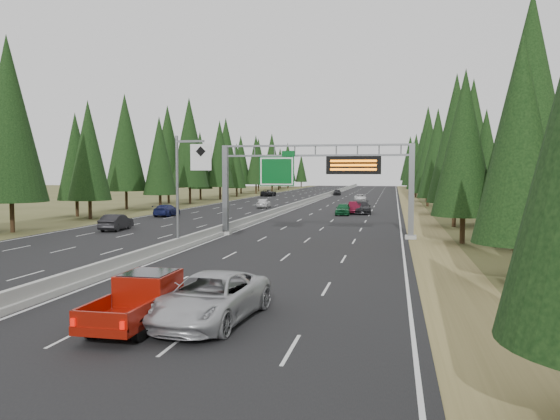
{
  "coord_description": "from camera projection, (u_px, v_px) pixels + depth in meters",
  "views": [
    {
      "loc": [
        14.8,
        -10.74,
        5.55
      ],
      "look_at": [
        8.37,
        20.0,
        3.37
      ],
      "focal_mm": 35.0,
      "sensor_mm": 36.0,
      "label": 1
    }
  ],
  "objects": [
    {
      "name": "road",
      "position": [
        304.0,
        205.0,
        92.01
      ],
      "size": [
        32.0,
        260.0,
        0.08
      ],
      "primitive_type": "cube",
      "color": "black",
      "rests_on": "ground"
    },
    {
      "name": "shoulder_right",
      "position": [
        413.0,
        206.0,
        88.38
      ],
      "size": [
        3.6,
        260.0,
        0.06
      ],
      "primitive_type": "cube",
      "color": "olive",
      "rests_on": "ground"
    },
    {
      "name": "shoulder_left",
      "position": [
        204.0,
        204.0,
        95.65
      ],
      "size": [
        3.6,
        260.0,
        0.06
      ],
      "primitive_type": "cube",
      "color": "#494A22",
      "rests_on": "ground"
    },
    {
      "name": "median_barrier",
      "position": [
        304.0,
        203.0,
        91.99
      ],
      "size": [
        0.7,
        260.0,
        0.85
      ],
      "color": "#9B9C96",
      "rests_on": "road"
    },
    {
      "name": "sign_gantry",
      "position": [
        323.0,
        176.0,
        45.77
      ],
      "size": [
        16.75,
        0.98,
        7.8
      ],
      "color": "slate",
      "rests_on": "road"
    },
    {
      "name": "hov_sign_pole",
      "position": [
        185.0,
        184.0,
        37.83
      ],
      "size": [
        2.8,
        0.5,
        8.0
      ],
      "color": "slate",
      "rests_on": "road"
    },
    {
      "name": "tree_row_right",
      "position": [
        443.0,
        149.0,
        85.09
      ],
      "size": [
        11.24,
        242.21,
        18.62
      ],
      "color": "black",
      "rests_on": "ground"
    },
    {
      "name": "tree_row_left",
      "position": [
        168.0,
        151.0,
        90.75
      ],
      "size": [
        12.1,
        239.59,
        18.59
      ],
      "color": "black",
      "rests_on": "ground"
    },
    {
      "name": "silver_minivan",
      "position": [
        210.0,
        298.0,
        19.95
      ],
      "size": [
        3.51,
        6.55,
        1.75
      ],
      "primitive_type": "imported",
      "rotation": [
        0.0,
        0.0,
        -0.1
      ],
      "color": "#B2B3B7",
      "rests_on": "road"
    },
    {
      "name": "red_pickup",
      "position": [
        144.0,
        296.0,
        19.8
      ],
      "size": [
        1.96,
        5.48,
        1.79
      ],
      "color": "black",
      "rests_on": "road"
    },
    {
      "name": "car_ahead_green",
      "position": [
        343.0,
        209.0,
        69.77
      ],
      "size": [
        1.83,
        4.52,
        1.54
      ],
      "primitive_type": "imported",
      "rotation": [
        0.0,
        0.0,
        0.0
      ],
      "color": "#13552B",
      "rests_on": "road"
    },
    {
      "name": "car_ahead_dkred",
      "position": [
        355.0,
        208.0,
        72.23
      ],
      "size": [
        1.94,
        4.9,
        1.59
      ],
      "primitive_type": "imported",
      "rotation": [
        0.0,
        0.0,
        -0.06
      ],
      "color": "#590C1E",
      "rests_on": "road"
    },
    {
      "name": "car_ahead_dkgrey",
      "position": [
        362.0,
        207.0,
        72.12
      ],
      "size": [
        2.75,
        5.79,
        1.63
      ],
      "primitive_type": "imported",
      "rotation": [
        0.0,
        0.0,
        0.08
      ],
      "color": "black",
      "rests_on": "road"
    },
    {
      "name": "car_ahead_white",
      "position": [
        360.0,
        198.0,
        103.9
      ],
      "size": [
        2.57,
        4.78,
        1.27
      ],
      "primitive_type": "imported",
      "rotation": [
        0.0,
        0.0,
        0.1
      ],
      "color": "white",
      "rests_on": "road"
    },
    {
      "name": "car_ahead_far",
      "position": [
        337.0,
        192.0,
        130.23
      ],
      "size": [
        1.81,
        4.26,
        1.44
      ],
      "primitive_type": "imported",
      "rotation": [
        0.0,
        0.0,
        0.03
      ],
      "color": "black",
      "rests_on": "road"
    },
    {
      "name": "car_onc_near",
      "position": [
        116.0,
        222.0,
        51.44
      ],
      "size": [
        2.0,
        4.76,
        1.53
      ],
      "primitive_type": "imported",
      "rotation": [
        0.0,
        0.0,
        3.23
      ],
      "color": "black",
      "rests_on": "road"
    },
    {
      "name": "car_onc_blue",
      "position": [
        167.0,
        210.0,
        68.07
      ],
      "size": [
        2.2,
        5.12,
        1.47
      ],
      "primitive_type": "imported",
      "rotation": [
        0.0,
        0.0,
        3.17
      ],
      "color": "navy",
      "rests_on": "road"
    },
    {
      "name": "car_onc_white",
      "position": [
        264.0,
        203.0,
        83.72
      ],
      "size": [
        1.99,
        4.44,
        1.48
      ],
      "primitive_type": "imported",
      "rotation": [
        0.0,
        0.0,
        3.2
      ],
      "color": "silver",
      "rests_on": "road"
    },
    {
      "name": "car_onc_far",
      "position": [
        269.0,
        193.0,
        124.53
      ],
      "size": [
        2.9,
        5.66,
        1.53
      ],
      "primitive_type": "imported",
      "rotation": [
        0.0,
        0.0,
        3.07
      ],
      "color": "black",
      "rests_on": "road"
    }
  ]
}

